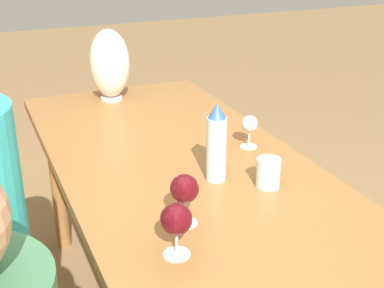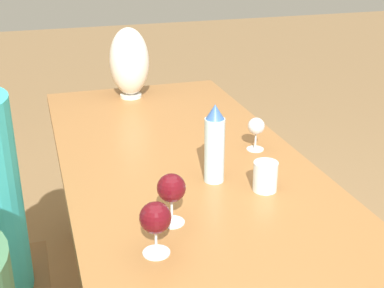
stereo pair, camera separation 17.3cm
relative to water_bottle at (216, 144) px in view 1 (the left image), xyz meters
name	(u,v)px [view 1 (the left image)]	position (x,y,z in m)	size (l,w,h in m)	color
dining_table	(213,215)	(-0.08, 0.05, -0.20)	(2.36, 0.83, 0.76)	#936033
water_bottle	(216,144)	(0.00, 0.00, 0.00)	(0.06, 0.06, 0.26)	silver
water_tumbler	(268,173)	(-0.11, -0.13, -0.08)	(0.08, 0.08, 0.09)	silver
vase	(110,64)	(0.93, 0.09, 0.04)	(0.18, 0.18, 0.33)	silver
wine_glass_2	(176,220)	(-0.34, 0.27, -0.03)	(0.08, 0.08, 0.14)	silver
wine_glass_3	(184,190)	(-0.21, 0.20, -0.02)	(0.08, 0.08, 0.15)	silver
wine_glass_4	(249,125)	(0.19, -0.23, -0.04)	(0.06, 0.06, 0.12)	silver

